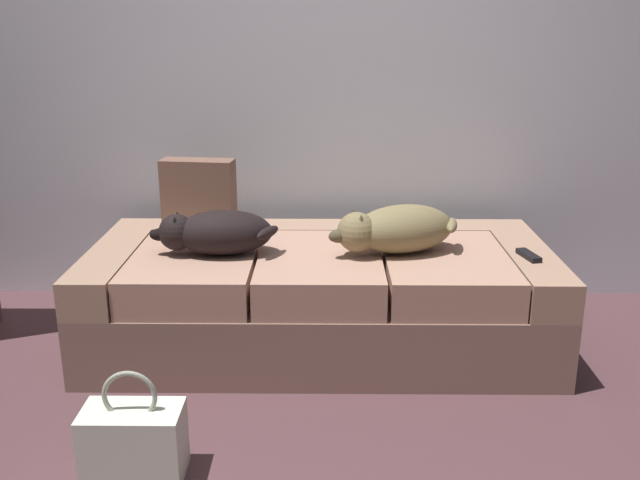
# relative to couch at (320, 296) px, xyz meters

# --- Properties ---
(back_wall) EXTENTS (6.40, 0.10, 2.80)m
(back_wall) POSITION_rel_couch_xyz_m (0.00, 0.68, 1.17)
(back_wall) COLOR silver
(back_wall) RESTS_ON ground
(couch) EXTENTS (2.03, 0.95, 0.46)m
(couch) POSITION_rel_couch_xyz_m (0.00, 0.00, 0.00)
(couch) COLOR #8A685B
(couch) RESTS_ON ground
(dog_dark) EXTENTS (0.56, 0.27, 0.19)m
(dog_dark) POSITION_rel_couch_xyz_m (-0.44, -0.09, 0.33)
(dog_dark) COLOR black
(dog_dark) RESTS_ON couch
(dog_tan) EXTENTS (0.59, 0.39, 0.21)m
(dog_tan) POSITION_rel_couch_xyz_m (0.32, -0.07, 0.34)
(dog_tan) COLOR olive
(dog_tan) RESTS_ON couch
(tv_remote) EXTENTS (0.08, 0.16, 0.02)m
(tv_remote) POSITION_rel_couch_xyz_m (0.88, -0.14, 0.24)
(tv_remote) COLOR black
(tv_remote) RESTS_ON couch
(throw_pillow) EXTENTS (0.35, 0.16, 0.34)m
(throw_pillow) POSITION_rel_couch_xyz_m (-0.58, 0.27, 0.40)
(throw_pillow) COLOR brown
(throw_pillow) RESTS_ON couch
(handbag) EXTENTS (0.32, 0.18, 0.38)m
(handbag) POSITION_rel_couch_xyz_m (-0.59, -1.01, -0.10)
(handbag) COLOR silver
(handbag) RESTS_ON ground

